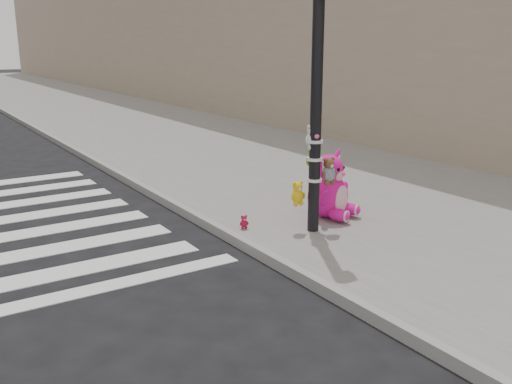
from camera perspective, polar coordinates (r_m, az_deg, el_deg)
ground at (r=5.65m, az=-4.08°, el=-14.72°), size 120.00×120.00×0.00m
sidewalk_near at (r=16.32m, az=-5.65°, el=5.19°), size 7.00×80.00×0.14m
curb_edge at (r=15.09m, az=-17.39°, el=3.79°), size 0.12×80.00×0.15m
signal_pole at (r=7.95m, az=6.03°, el=7.57°), size 0.68×0.50×4.00m
pink_bunny at (r=8.82m, az=7.40°, el=0.15°), size 0.87×0.94×1.04m
red_teddy at (r=8.29m, az=-1.21°, el=-3.01°), size 0.16×0.13×0.20m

